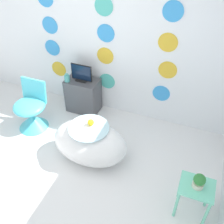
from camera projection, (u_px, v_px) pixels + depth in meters
ground_plane at (43, 204)px, 3.10m from camera, size 12.00×12.00×0.00m
wall_back_dotted at (107, 35)px, 3.74m from camera, size 4.90×0.05×2.60m
bathtub at (90, 143)px, 3.48m from camera, size 1.02×0.64×0.58m
rubber_duck at (91, 122)px, 3.29m from camera, size 0.08×0.09×0.10m
chair at (31, 113)px, 4.00m from camera, size 0.48×0.48×0.77m
tv_cabinet at (83, 95)px, 4.32m from camera, size 0.52×0.34×0.58m
tv at (81, 74)px, 4.06m from camera, size 0.35×0.12×0.28m
vase at (67, 78)px, 4.09m from camera, size 0.09×0.09×0.13m
side_table at (195, 192)px, 2.81m from camera, size 0.37×0.31×0.47m
potted_plant_left at (199, 181)px, 2.69m from camera, size 0.13×0.13×0.18m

